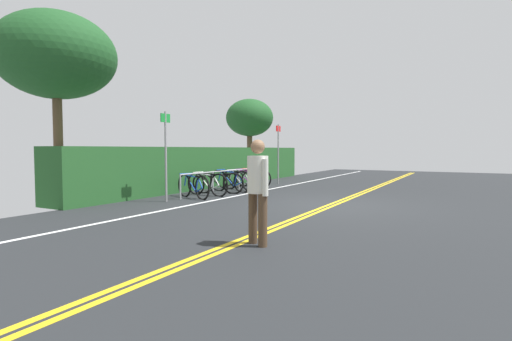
{
  "coord_description": "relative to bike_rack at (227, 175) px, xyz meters",
  "views": [
    {
      "loc": [
        -9.94,
        -3.19,
        1.47
      ],
      "look_at": [
        1.33,
        3.04,
        0.76
      ],
      "focal_mm": 27.42,
      "sensor_mm": 36.0,
      "label": 1
    }
  ],
  "objects": [
    {
      "name": "pedestrian",
      "position": [
        -6.15,
        -4.6,
        0.36
      ],
      "size": [
        0.32,
        0.45,
        1.61
      ],
      "color": "#4C3826",
      "rests_on": "ground_plane"
    },
    {
      "name": "bicycle_6",
      "position": [
        1.92,
        0.02,
        -0.22
      ],
      "size": [
        0.46,
        1.68,
        0.74
      ],
      "color": "black",
      "rests_on": "ground_plane"
    },
    {
      "name": "sign_post_near",
      "position": [
        -3.04,
        0.02,
        0.93
      ],
      "size": [
        0.36,
        0.06,
        2.51
      ],
      "color": "gray",
      "rests_on": "ground_plane"
    },
    {
      "name": "bike_rack",
      "position": [
        0.0,
        0.0,
        0.0
      ],
      "size": [
        4.97,
        0.05,
        0.74
      ],
      "color": "#9EA0A5",
      "rests_on": "ground_plane"
    },
    {
      "name": "tree_near_left",
      "position": [
        -4.52,
        2.58,
        3.43
      ],
      "size": [
        3.2,
        3.2,
        5.18
      ],
      "color": "brown",
      "rests_on": "ground_plane"
    },
    {
      "name": "bicycle_1",
      "position": [
        -1.27,
        -0.1,
        -0.2
      ],
      "size": [
        0.46,
        1.72,
        0.76
      ],
      "color": "black",
      "rests_on": "ground_plane"
    },
    {
      "name": "hedge_backdrop",
      "position": [
        1.5,
        1.63,
        0.21
      ],
      "size": [
        13.92,
        1.1,
        1.54
      ],
      "primitive_type": "cube",
      "color": "#235626",
      "rests_on": "ground_plane"
    },
    {
      "name": "tree_mid",
      "position": [
        7.19,
        3.2,
        2.59
      ],
      "size": [
        2.57,
        2.57,
        4.19
      ],
      "color": "brown",
      "rests_on": "ground_plane"
    },
    {
      "name": "bike_lane_stripe_white",
      "position": [
        -1.4,
        -1.0,
        -0.56
      ],
      "size": [
        32.01,
        0.12,
        0.0
      ],
      "primitive_type": "cube",
      "color": "white",
      "rests_on": "ground_plane"
    },
    {
      "name": "sign_post_far",
      "position": [
        3.51,
        -0.3,
        0.93
      ],
      "size": [
        0.36,
        0.06,
        2.5
      ],
      "color": "gray",
      "rests_on": "ground_plane"
    },
    {
      "name": "bicycle_2",
      "position": [
        -0.66,
        -0.09,
        -0.21
      ],
      "size": [
        0.64,
        1.72,
        0.75
      ],
      "color": "black",
      "rests_on": "ground_plane"
    },
    {
      "name": "bicycle_5",
      "position": [
        1.33,
        -0.04,
        -0.21
      ],
      "size": [
        0.46,
        1.72,
        0.75
      ],
      "color": "black",
      "rests_on": "ground_plane"
    },
    {
      "name": "bicycle_3",
      "position": [
        0.02,
        -0.14,
        -0.19
      ],
      "size": [
        0.46,
        1.81,
        0.79
      ],
      "color": "black",
      "rests_on": "ground_plane"
    },
    {
      "name": "bicycle_0",
      "position": [
        -2.03,
        -0.13,
        -0.21
      ],
      "size": [
        0.67,
        1.64,
        0.76
      ],
      "color": "black",
      "rests_on": "ground_plane"
    },
    {
      "name": "bicycle_4",
      "position": [
        0.67,
        -0.11,
        -0.21
      ],
      "size": [
        0.57,
        1.69,
        0.75
      ],
      "color": "black",
      "rests_on": "ground_plane"
    },
    {
      "name": "centre_line_yellow_inner",
      "position": [
        -1.4,
        -4.33,
        -0.56
      ],
      "size": [
        32.01,
        0.1,
        0.0
      ],
      "primitive_type": "cube",
      "color": "gold",
      "rests_on": "ground_plane"
    },
    {
      "name": "ground_plane",
      "position": [
        -1.4,
        -4.25,
        -0.59
      ],
      "size": [
        35.57,
        11.04,
        0.05
      ],
      "primitive_type": "cube",
      "color": "#232628"
    },
    {
      "name": "centre_line_yellow_outer",
      "position": [
        -1.4,
        -4.17,
        -0.56
      ],
      "size": [
        32.01,
        0.1,
        0.0
      ],
      "primitive_type": "cube",
      "color": "gold",
      "rests_on": "ground_plane"
    }
  ]
}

